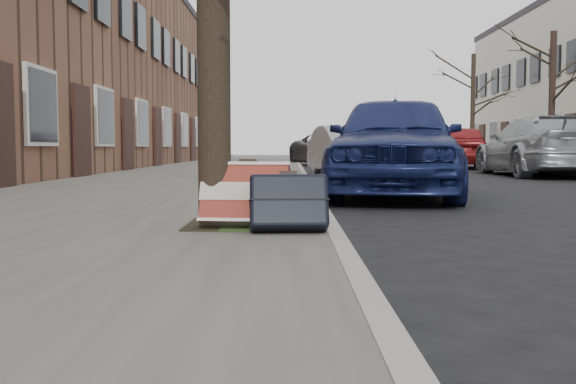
{
  "coord_description": "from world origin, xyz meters",
  "views": [
    {
      "loc": [
        -1.59,
        -4.0,
        0.75
      ],
      "look_at": [
        -1.61,
        0.8,
        0.42
      ],
      "focal_mm": 40.0,
      "sensor_mm": 36.0,
      "label": 1
    }
  ],
  "objects_px": {
    "suitcase_red": "(246,196)",
    "car_near_front": "(395,145)",
    "car_near_mid": "(349,151)",
    "suitcase_navy": "(289,202)"
  },
  "relations": [
    {
      "from": "suitcase_red",
      "to": "car_near_front",
      "type": "xyz_separation_m",
      "value": [
        1.95,
        4.86,
        0.42
      ]
    },
    {
      "from": "suitcase_red",
      "to": "car_near_front",
      "type": "relative_size",
      "value": 0.14
    },
    {
      "from": "suitcase_red",
      "to": "car_near_front",
      "type": "distance_m",
      "value": 5.25
    },
    {
      "from": "suitcase_red",
      "to": "car_near_mid",
      "type": "distance_m",
      "value": 11.52
    },
    {
      "from": "car_near_front",
      "to": "car_near_mid",
      "type": "bearing_deg",
      "value": 100.95
    },
    {
      "from": "suitcase_navy",
      "to": "car_near_mid",
      "type": "xyz_separation_m",
      "value": [
        1.51,
        11.58,
        0.31
      ]
    },
    {
      "from": "car_near_front",
      "to": "car_near_mid",
      "type": "relative_size",
      "value": 1.18
    },
    {
      "from": "suitcase_red",
      "to": "car_near_front",
      "type": "height_order",
      "value": "car_near_front"
    },
    {
      "from": "suitcase_red",
      "to": "suitcase_navy",
      "type": "distance_m",
      "value": 0.39
    },
    {
      "from": "suitcase_navy",
      "to": "car_near_front",
      "type": "relative_size",
      "value": 0.12
    }
  ]
}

